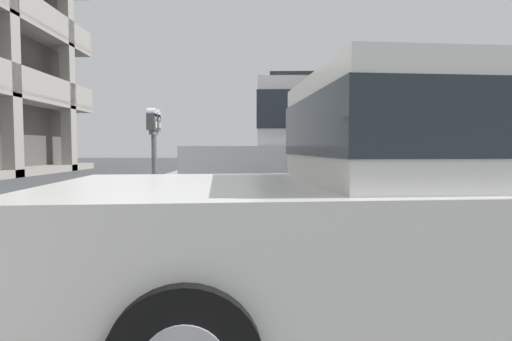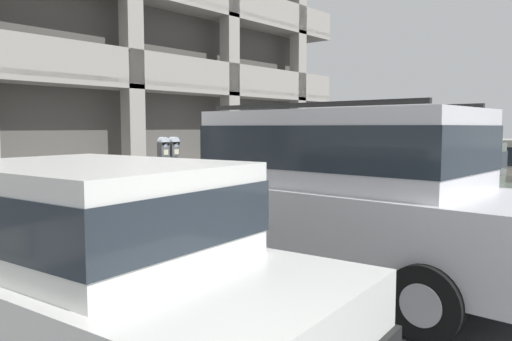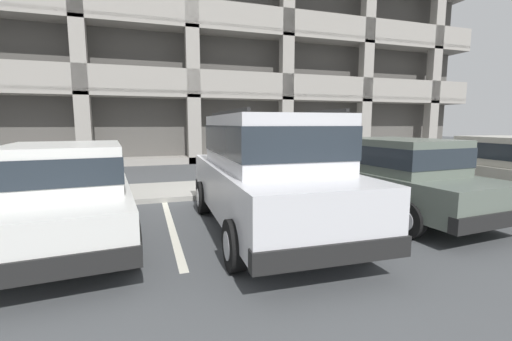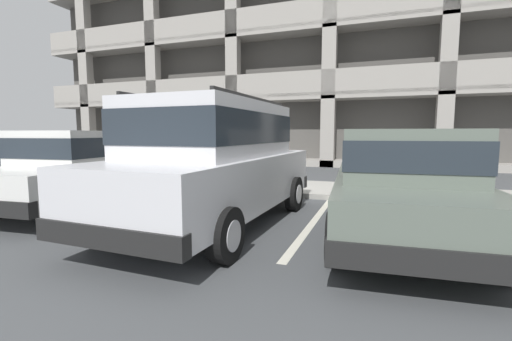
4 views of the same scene
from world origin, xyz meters
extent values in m
cube|color=#444749|center=(0.00, 0.00, -0.05)|extent=(80.00, 80.00, 0.10)
cube|color=#9E9B93|center=(0.00, 1.30, 0.06)|extent=(40.00, 2.20, 0.12)
cube|color=#606060|center=(0.00, 1.30, 0.12)|extent=(0.03, 2.16, 0.00)
cube|color=#606060|center=(4.00, 1.30, 0.12)|extent=(0.03, 2.16, 0.00)
cube|color=#606060|center=(8.00, 1.30, 0.12)|extent=(0.03, 2.16, 0.00)
cube|color=silver|center=(-1.51, -1.40, 0.00)|extent=(0.12, 4.80, 0.01)
cube|color=silver|center=(1.51, -1.40, 0.00)|extent=(0.12, 4.80, 0.01)
cube|color=silver|center=(4.54, -1.40, 0.00)|extent=(0.12, 4.80, 0.01)
cube|color=silver|center=(7.57, -1.40, 0.00)|extent=(0.12, 4.80, 0.01)
cube|color=silver|center=(0.04, -2.48, 0.73)|extent=(1.99, 4.76, 0.80)
cube|color=silver|center=(0.04, -2.53, 1.55)|extent=(1.71, 2.96, 0.84)
cube|color=#232B33|center=(0.04, -2.53, 1.57)|extent=(1.73, 2.99, 0.46)
cube|color=black|center=(0.12, -0.18, 0.45)|extent=(1.88, 0.22, 0.24)
cube|color=silver|center=(0.69, -0.14, 0.81)|extent=(0.24, 0.04, 0.14)
cube|color=silver|center=(-0.45, -0.11, 0.81)|extent=(0.24, 0.04, 0.14)
cylinder|color=black|center=(0.99, -1.06, 0.33)|extent=(0.22, 0.67, 0.66)
cylinder|color=#B2B2B7|center=(0.99, -1.06, 0.33)|extent=(0.23, 0.37, 0.36)
cylinder|color=black|center=(-0.81, -1.00, 0.33)|extent=(0.22, 0.67, 0.66)
cylinder|color=#B2B2B7|center=(-0.81, -1.00, 0.33)|extent=(0.23, 0.37, 0.36)
cylinder|color=black|center=(0.90, -3.97, 0.33)|extent=(0.22, 0.67, 0.66)
cylinder|color=#B2B2B7|center=(0.90, -3.97, 0.33)|extent=(0.23, 0.37, 0.36)
cylinder|color=black|center=(-0.90, -3.91, 0.33)|extent=(0.22, 0.67, 0.66)
cylinder|color=#B2B2B7|center=(-0.90, -3.91, 0.33)|extent=(0.23, 0.37, 0.36)
cube|color=black|center=(0.73, -2.56, 2.01)|extent=(0.13, 2.62, 0.05)
cube|color=black|center=(-0.64, -2.51, 2.01)|extent=(0.13, 2.62, 0.05)
cube|color=silver|center=(-3.05, -2.03, 0.60)|extent=(2.09, 4.53, 0.60)
cube|color=silver|center=(-3.02, -2.33, 1.22)|extent=(1.67, 2.11, 0.64)
cube|color=#232B33|center=(-3.02, -2.33, 1.24)|extent=(1.69, 2.13, 0.35)
cylinder|color=black|center=(-2.34, -0.60, 0.30)|extent=(0.21, 0.61, 0.60)
cylinder|color=#B2B2B7|center=(-2.34, -0.60, 0.30)|extent=(0.21, 0.34, 0.33)
cylinder|color=black|center=(-2.10, -3.31, 0.30)|extent=(0.21, 0.61, 0.60)
cylinder|color=#B2B2B7|center=(-2.10, -3.31, 0.30)|extent=(0.21, 0.34, 0.33)
cube|color=#5B665B|center=(2.80, -2.17, 0.60)|extent=(2.02, 4.51, 0.60)
cube|color=#5B665B|center=(2.82, -2.47, 1.22)|extent=(1.64, 2.09, 0.64)
cube|color=#232B33|center=(2.82, -2.47, 1.24)|extent=(1.67, 2.11, 0.35)
cube|color=black|center=(2.63, -0.02, 0.42)|extent=(1.74, 0.29, 0.24)
cube|color=silver|center=(3.16, 0.07, 0.66)|extent=(0.24, 0.05, 0.14)
cube|color=silver|center=(2.10, -0.01, 0.66)|extent=(0.24, 0.05, 0.14)
cylinder|color=black|center=(3.52, -0.75, 0.30)|extent=(0.20, 0.61, 0.60)
cylinder|color=#B2B2B7|center=(3.52, -0.75, 0.30)|extent=(0.20, 0.34, 0.33)
cylinder|color=black|center=(1.86, -0.87, 0.30)|extent=(0.20, 0.61, 0.60)
cylinder|color=#B2B2B7|center=(1.86, -0.87, 0.30)|extent=(0.20, 0.34, 0.33)
cylinder|color=black|center=(3.73, -3.47, 0.30)|extent=(0.20, 0.61, 0.60)
cylinder|color=#B2B2B7|center=(3.73, -3.47, 0.30)|extent=(0.20, 0.34, 0.33)
cylinder|color=black|center=(2.07, -3.59, 0.30)|extent=(0.20, 0.61, 0.60)
cylinder|color=#B2B2B7|center=(2.07, -3.59, 0.30)|extent=(0.20, 0.34, 0.33)
cube|color=beige|center=(6.01, -2.16, 0.60)|extent=(1.94, 4.49, 0.60)
cube|color=beige|center=(6.00, -2.46, 1.22)|extent=(1.60, 2.06, 0.64)
cube|color=#232B33|center=(6.00, -2.46, 1.24)|extent=(1.63, 2.09, 0.35)
cube|color=black|center=(6.14, 0.00, 0.42)|extent=(1.74, 0.26, 0.24)
cube|color=silver|center=(6.66, 0.02, 0.66)|extent=(0.24, 0.04, 0.14)
cube|color=silver|center=(5.61, 0.08, 0.66)|extent=(0.24, 0.04, 0.14)
cylinder|color=black|center=(6.92, -0.84, 0.30)|extent=(0.19, 0.61, 0.60)
cylinder|color=#B2B2B7|center=(6.92, -0.84, 0.30)|extent=(0.20, 0.34, 0.33)
cylinder|color=black|center=(5.26, -0.75, 0.30)|extent=(0.19, 0.61, 0.60)
cylinder|color=#B2B2B7|center=(5.26, -0.75, 0.30)|extent=(0.20, 0.34, 0.33)
cylinder|color=#595B60|center=(-0.06, 0.35, 0.70)|extent=(0.07, 0.07, 1.16)
cube|color=#595B60|center=(-0.06, 0.35, 1.31)|extent=(0.28, 0.06, 0.06)
cube|color=#424447|center=(-0.16, 0.35, 1.45)|extent=(0.15, 0.11, 0.22)
cylinder|color=#9EA8B2|center=(-0.16, 0.35, 1.56)|extent=(0.15, 0.11, 0.15)
cube|color=#B7B293|center=(-0.16, 0.29, 1.42)|extent=(0.08, 0.01, 0.08)
cube|color=#424447|center=(0.04, 0.35, 1.45)|extent=(0.15, 0.11, 0.22)
cylinder|color=#9EA8B2|center=(0.04, 0.35, 1.56)|extent=(0.15, 0.11, 0.15)
cube|color=#B7B293|center=(0.04, 0.29, 1.42)|extent=(0.08, 0.01, 0.08)
cube|color=gray|center=(9.46, 8.01, 6.00)|extent=(0.60, 0.50, 12.00)
cube|color=gray|center=(14.03, 8.01, 6.00)|extent=(0.60, 0.50, 12.00)
camera|label=1|loc=(-5.50, -1.01, 1.11)|focal=28.00mm
camera|label=2|loc=(-4.90, -5.44, 1.79)|focal=35.00mm
camera|label=3|loc=(-1.93, -7.88, 1.83)|focal=24.00mm
camera|label=4|loc=(2.53, -7.44, 1.49)|focal=24.00mm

